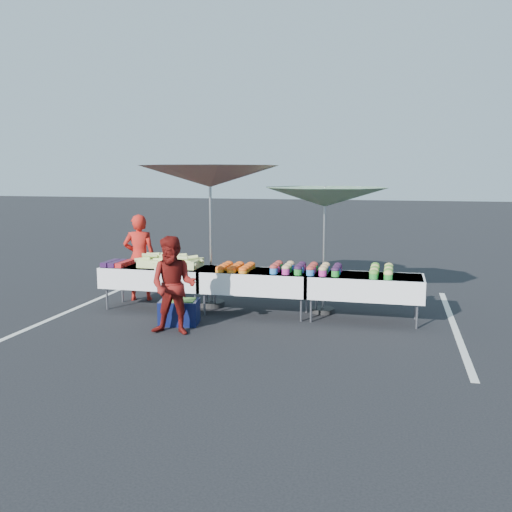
% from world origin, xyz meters
% --- Properties ---
extents(ground, '(80.00, 80.00, 0.00)m').
position_xyz_m(ground, '(0.00, 0.00, 0.00)').
color(ground, black).
extents(stripe_left, '(0.10, 5.00, 0.00)m').
position_xyz_m(stripe_left, '(-3.20, 0.00, 0.00)').
color(stripe_left, silver).
rests_on(stripe_left, ground).
extents(stripe_right, '(0.10, 5.00, 0.00)m').
position_xyz_m(stripe_right, '(3.20, 0.00, 0.00)').
color(stripe_right, silver).
rests_on(stripe_right, ground).
extents(table_left, '(1.86, 0.81, 0.75)m').
position_xyz_m(table_left, '(-1.80, 0.00, 0.58)').
color(table_left, white).
rests_on(table_left, ground).
extents(table_center, '(1.86, 0.81, 0.75)m').
position_xyz_m(table_center, '(0.00, 0.00, 0.58)').
color(table_center, white).
rests_on(table_center, ground).
extents(table_right, '(1.86, 0.81, 0.75)m').
position_xyz_m(table_right, '(1.80, 0.00, 0.58)').
color(table_right, white).
rests_on(table_right, ground).
extents(berry_punnets, '(0.40, 0.54, 0.08)m').
position_xyz_m(berry_punnets, '(-2.51, -0.06, 0.79)').
color(berry_punnets, black).
rests_on(berry_punnets, table_left).
extents(corn_pile, '(1.16, 0.57, 0.26)m').
position_xyz_m(corn_pile, '(-1.55, 0.04, 0.84)').
color(corn_pile, '#ABD56D').
rests_on(corn_pile, table_left).
extents(plastic_bags, '(0.30, 0.25, 0.05)m').
position_xyz_m(plastic_bags, '(-1.50, -0.30, 0.78)').
color(plastic_bags, white).
rests_on(plastic_bags, table_left).
extents(carrot_bowls, '(0.55, 0.69, 0.11)m').
position_xyz_m(carrot_bowls, '(-0.35, -0.01, 0.80)').
color(carrot_bowls, orange).
rests_on(carrot_bowls, table_center).
extents(potato_cups, '(1.14, 0.58, 0.16)m').
position_xyz_m(potato_cups, '(0.85, 0.00, 0.83)').
color(potato_cups, blue).
rests_on(potato_cups, table_right).
extents(bean_baskets, '(0.36, 0.86, 0.15)m').
position_xyz_m(bean_baskets, '(2.06, 0.08, 0.82)').
color(bean_baskets, '#22882C').
rests_on(bean_baskets, table_right).
extents(vendor, '(0.68, 0.54, 1.62)m').
position_xyz_m(vendor, '(-2.38, 0.55, 0.81)').
color(vendor, red).
rests_on(vendor, ground).
extents(customer, '(0.74, 0.59, 1.47)m').
position_xyz_m(customer, '(-0.91, -1.44, 0.73)').
color(customer, maroon).
rests_on(customer, ground).
extents(umbrella_left, '(3.29, 3.29, 2.54)m').
position_xyz_m(umbrella_left, '(-0.92, 0.40, 2.30)').
color(umbrella_left, black).
rests_on(umbrella_left, ground).
extents(umbrella_right, '(2.40, 2.40, 2.16)m').
position_xyz_m(umbrella_right, '(1.09, 0.40, 1.96)').
color(umbrella_right, black).
rests_on(umbrella_right, ground).
extents(storage_bin, '(0.67, 0.54, 0.40)m').
position_xyz_m(storage_bin, '(-1.03, -0.90, 0.20)').
color(storage_bin, '#0C133C').
rests_on(storage_bin, ground).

